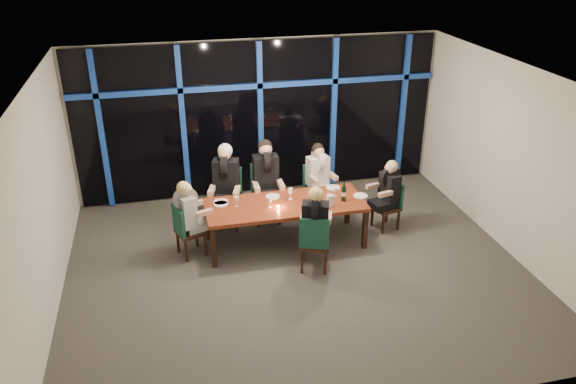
{
  "coord_description": "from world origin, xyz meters",
  "views": [
    {
      "loc": [
        -1.82,
        -7.14,
        4.9
      ],
      "look_at": [
        0.0,
        0.6,
        1.05
      ],
      "focal_mm": 35.0,
      "sensor_mm": 36.0,
      "label": 1
    }
  ],
  "objects_px": {
    "dining_table": "(285,207)",
    "diner_far_mid": "(266,170)",
    "diner_end_left": "(188,207)",
    "diner_near_mid": "(315,216)",
    "chair_far_left": "(228,194)",
    "chair_far_right": "(316,186)",
    "chair_far_mid": "(265,189)",
    "diner_end_right": "(388,185)",
    "diner_far_right": "(319,169)",
    "diner_far_left": "(226,175)",
    "chair_near_mid": "(314,241)",
    "wine_bottle": "(344,193)",
    "chair_end_right": "(390,202)",
    "chair_end_left": "(185,228)",
    "water_pitcher": "(330,201)"
  },
  "relations": [
    {
      "from": "diner_end_left",
      "to": "diner_near_mid",
      "type": "xyz_separation_m",
      "value": [
        1.83,
        -0.84,
        0.06
      ]
    },
    {
      "from": "diner_far_mid",
      "to": "water_pitcher",
      "type": "xyz_separation_m",
      "value": [
        0.82,
        -1.11,
        -0.15
      ]
    },
    {
      "from": "chair_far_right",
      "to": "diner_far_left",
      "type": "relative_size",
      "value": 0.91
    },
    {
      "from": "chair_end_right",
      "to": "wine_bottle",
      "type": "distance_m",
      "value": 1.06
    },
    {
      "from": "chair_end_left",
      "to": "diner_end_right",
      "type": "relative_size",
      "value": 1.06
    },
    {
      "from": "wine_bottle",
      "to": "diner_far_right",
      "type": "bearing_deg",
      "value": 96.76
    },
    {
      "from": "chair_end_right",
      "to": "chair_near_mid",
      "type": "relative_size",
      "value": 0.91
    },
    {
      "from": "dining_table",
      "to": "diner_far_right",
      "type": "height_order",
      "value": "diner_far_right"
    },
    {
      "from": "chair_near_mid",
      "to": "wine_bottle",
      "type": "height_order",
      "value": "wine_bottle"
    },
    {
      "from": "chair_far_left",
      "to": "diner_far_left",
      "type": "bearing_deg",
      "value": -90.0
    },
    {
      "from": "diner_far_mid",
      "to": "diner_near_mid",
      "type": "height_order",
      "value": "diner_far_mid"
    },
    {
      "from": "dining_table",
      "to": "chair_far_left",
      "type": "xyz_separation_m",
      "value": [
        -0.83,
        0.9,
        -0.1
      ]
    },
    {
      "from": "chair_end_left",
      "to": "diner_end_right",
      "type": "xyz_separation_m",
      "value": [
        3.46,
        0.12,
        0.33
      ]
    },
    {
      "from": "dining_table",
      "to": "chair_far_mid",
      "type": "relative_size",
      "value": 2.49
    },
    {
      "from": "dining_table",
      "to": "chair_end_left",
      "type": "height_order",
      "value": "chair_end_left"
    },
    {
      "from": "chair_far_left",
      "to": "chair_end_right",
      "type": "relative_size",
      "value": 1.2
    },
    {
      "from": "diner_end_right",
      "to": "dining_table",
      "type": "bearing_deg",
      "value": -101.05
    },
    {
      "from": "dining_table",
      "to": "diner_far_left",
      "type": "height_order",
      "value": "diner_far_left"
    },
    {
      "from": "chair_end_right",
      "to": "diner_far_left",
      "type": "height_order",
      "value": "diner_far_left"
    },
    {
      "from": "chair_far_left",
      "to": "diner_far_right",
      "type": "bearing_deg",
      "value": 17.86
    },
    {
      "from": "chair_far_mid",
      "to": "diner_end_right",
      "type": "bearing_deg",
      "value": -22.5
    },
    {
      "from": "diner_far_left",
      "to": "diner_far_right",
      "type": "distance_m",
      "value": 1.69
    },
    {
      "from": "chair_far_left",
      "to": "chair_far_right",
      "type": "xyz_separation_m",
      "value": [
        1.64,
        0.11,
        -0.07
      ]
    },
    {
      "from": "diner_end_right",
      "to": "diner_near_mid",
      "type": "height_order",
      "value": "diner_near_mid"
    },
    {
      "from": "chair_far_left",
      "to": "diner_far_mid",
      "type": "relative_size",
      "value": 1.03
    },
    {
      "from": "chair_far_mid",
      "to": "chair_far_right",
      "type": "relative_size",
      "value": 1.13
    },
    {
      "from": "diner_far_right",
      "to": "diner_far_mid",
      "type": "bearing_deg",
      "value": 173.91
    },
    {
      "from": "diner_end_left",
      "to": "chair_far_right",
      "type": "bearing_deg",
      "value": -86.87
    },
    {
      "from": "chair_far_left",
      "to": "diner_far_right",
      "type": "xyz_separation_m",
      "value": [
        1.66,
        0.03,
        0.3
      ]
    },
    {
      "from": "dining_table",
      "to": "diner_far_mid",
      "type": "height_order",
      "value": "diner_far_mid"
    },
    {
      "from": "diner_far_left",
      "to": "chair_far_mid",
      "type": "bearing_deg",
      "value": 26.52
    },
    {
      "from": "chair_far_left",
      "to": "chair_far_mid",
      "type": "distance_m",
      "value": 0.68
    },
    {
      "from": "diner_far_right",
      "to": "chair_end_left",
      "type": "bearing_deg",
      "value": -169.92
    },
    {
      "from": "dining_table",
      "to": "diner_far_mid",
      "type": "bearing_deg",
      "value": 99.79
    },
    {
      "from": "chair_far_mid",
      "to": "chair_end_right",
      "type": "bearing_deg",
      "value": -21.34
    },
    {
      "from": "dining_table",
      "to": "diner_far_left",
      "type": "distance_m",
      "value": 1.22
    },
    {
      "from": "diner_far_left",
      "to": "diner_far_right",
      "type": "bearing_deg",
      "value": 20.73
    },
    {
      "from": "dining_table",
      "to": "diner_far_right",
      "type": "distance_m",
      "value": 1.26
    },
    {
      "from": "diner_far_left",
      "to": "diner_end_right",
      "type": "bearing_deg",
      "value": 2.11
    },
    {
      "from": "chair_near_mid",
      "to": "wine_bottle",
      "type": "bearing_deg",
      "value": -112.5
    },
    {
      "from": "chair_far_left",
      "to": "wine_bottle",
      "type": "bearing_deg",
      "value": -12.97
    },
    {
      "from": "chair_far_right",
      "to": "chair_end_right",
      "type": "xyz_separation_m",
      "value": [
        1.09,
        -0.88,
        -0.03
      ]
    },
    {
      "from": "chair_far_right",
      "to": "diner_near_mid",
      "type": "relative_size",
      "value": 0.99
    },
    {
      "from": "diner_far_left",
      "to": "diner_end_left",
      "type": "bearing_deg",
      "value": -114.32
    },
    {
      "from": "diner_near_mid",
      "to": "wine_bottle",
      "type": "distance_m",
      "value": 0.98
    },
    {
      "from": "chair_near_mid",
      "to": "diner_end_right",
      "type": "distance_m",
      "value": 1.9
    },
    {
      "from": "diner_end_right",
      "to": "chair_far_right",
      "type": "bearing_deg",
      "value": -145.96
    },
    {
      "from": "diner_far_left",
      "to": "diner_end_left",
      "type": "xyz_separation_m",
      "value": [
        -0.7,
        -0.8,
        -0.14
      ]
    },
    {
      "from": "wine_bottle",
      "to": "water_pitcher",
      "type": "relative_size",
      "value": 1.74
    },
    {
      "from": "chair_near_mid",
      "to": "diner_near_mid",
      "type": "bearing_deg",
      "value": -90.0
    }
  ]
}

